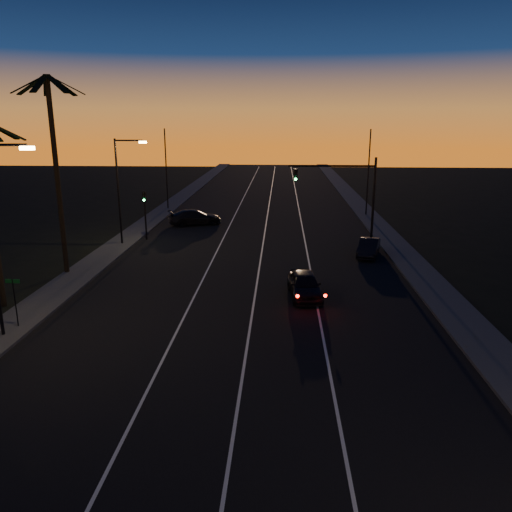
# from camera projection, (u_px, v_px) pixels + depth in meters

# --- Properties ---
(road) EXTENTS (20.00, 170.00, 0.01)m
(road) POSITION_uv_depth(u_px,v_px,m) (250.00, 277.00, 32.53)
(road) COLOR black
(road) RESTS_ON ground
(sidewalk_left) EXTENTS (2.40, 170.00, 0.16)m
(sidewalk_left) POSITION_uv_depth(u_px,v_px,m) (82.00, 273.00, 33.05)
(sidewalk_left) COLOR #373734
(sidewalk_left) RESTS_ON ground
(sidewalk_right) EXTENTS (2.40, 170.00, 0.16)m
(sidewalk_right) POSITION_uv_depth(u_px,v_px,m) (424.00, 278.00, 31.96)
(sidewalk_right) COLOR #373734
(sidewalk_right) RESTS_ON ground
(lane_stripe_left) EXTENTS (0.12, 160.00, 0.01)m
(lane_stripe_left) POSITION_uv_depth(u_px,v_px,m) (205.00, 276.00, 32.67)
(lane_stripe_left) COLOR silver
(lane_stripe_left) RESTS_ON road
(lane_stripe_mid) EXTENTS (0.12, 160.00, 0.01)m
(lane_stripe_mid) POSITION_uv_depth(u_px,v_px,m) (258.00, 276.00, 32.50)
(lane_stripe_mid) COLOR silver
(lane_stripe_mid) RESTS_ON road
(lane_stripe_right) EXTENTS (0.12, 160.00, 0.01)m
(lane_stripe_right) POSITION_uv_depth(u_px,v_px,m) (312.00, 277.00, 32.33)
(lane_stripe_right) COLOR silver
(lane_stripe_right) RESTS_ON road
(palm_far) EXTENTS (4.25, 4.16, 12.53)m
(palm_far) POSITION_uv_depth(u_px,v_px,m) (55.00, 157.00, 31.12)
(palm_far) COLOR black
(palm_far) RESTS_ON ground
(streetlight_left_far) EXTENTS (2.55, 0.26, 8.50)m
(streetlight_left_far) POSITION_uv_depth(u_px,v_px,m) (122.00, 183.00, 39.43)
(streetlight_left_far) COLOR black
(streetlight_left_far) RESTS_ON ground
(street_sign) EXTENTS (0.70, 0.06, 2.60)m
(street_sign) POSITION_uv_depth(u_px,v_px,m) (15.00, 297.00, 23.95)
(street_sign) COLOR black
(street_sign) RESTS_ON ground
(signal_mast) EXTENTS (7.10, 0.41, 7.00)m
(signal_mast) POSITION_uv_depth(u_px,v_px,m) (345.00, 185.00, 40.55)
(signal_mast) COLOR black
(signal_mast) RESTS_ON ground
(signal_post) EXTENTS (0.28, 0.37, 4.20)m
(signal_post) POSITION_uv_depth(u_px,v_px,m) (145.00, 206.00, 41.85)
(signal_post) COLOR black
(signal_post) RESTS_ON ground
(far_pole_left) EXTENTS (0.14, 0.14, 9.00)m
(far_pole_left) POSITION_uv_depth(u_px,v_px,m) (166.00, 170.00, 55.97)
(far_pole_left) COLOR black
(far_pole_left) RESTS_ON ground
(far_pole_right) EXTENTS (0.14, 0.14, 9.00)m
(far_pole_right) POSITION_uv_depth(u_px,v_px,m) (368.00, 173.00, 52.01)
(far_pole_right) COLOR black
(far_pole_right) RESTS_ON ground
(lead_car) EXTENTS (2.12, 4.92, 1.46)m
(lead_car) POSITION_uv_depth(u_px,v_px,m) (305.00, 285.00, 28.61)
(lead_car) COLOR black
(lead_car) RESTS_ON road
(right_car) EXTENTS (2.38, 4.15, 1.29)m
(right_car) POSITION_uv_depth(u_px,v_px,m) (369.00, 248.00, 37.29)
(right_car) COLOR black
(right_car) RESTS_ON road
(cross_car) EXTENTS (5.48, 3.72, 1.47)m
(cross_car) POSITION_uv_depth(u_px,v_px,m) (195.00, 217.00, 48.49)
(cross_car) COLOR black
(cross_car) RESTS_ON road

